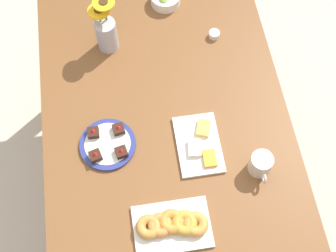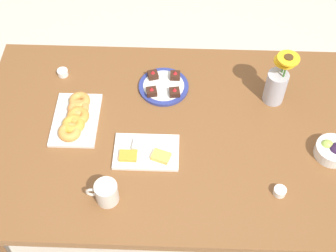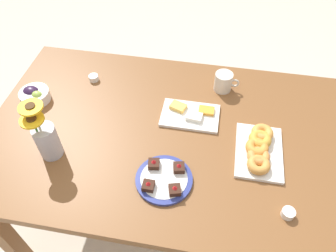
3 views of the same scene
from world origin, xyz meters
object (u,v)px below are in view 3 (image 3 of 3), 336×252
dining_table (168,144)px  croissant_platter (259,149)px  coffee_mug (224,82)px  jam_cup_berry (288,213)px  dessert_plate (164,179)px  flower_vase (46,139)px  grape_bowl (34,95)px  cheese_platter (190,115)px  jam_cup_honey (94,78)px

dining_table → croissant_platter: size_ratio=5.61×
coffee_mug → jam_cup_berry: 0.69m
dessert_plate → flower_vase: (-0.48, 0.05, 0.08)m
grape_bowl → croissant_platter: (1.04, -0.13, -0.01)m
jam_cup_berry → coffee_mug: bearing=113.6°
flower_vase → cheese_platter: bearing=29.8°
jam_cup_berry → dessert_plate: (-0.46, 0.06, -0.00)m
croissant_platter → grape_bowl: bearing=172.8°
grape_bowl → flower_vase: 0.36m
grape_bowl → cheese_platter: size_ratio=0.53×
grape_bowl → flower_vase: size_ratio=0.52×
grape_bowl → croissant_platter: size_ratio=0.48×
jam_cup_honey → dining_table: bearing=-32.5°
dining_table → flower_vase: 0.52m
croissant_platter → jam_cup_honey: bearing=158.8°
dining_table → coffee_mug: size_ratio=13.30×
dessert_plate → jam_cup_berry: bearing=-7.8°
croissant_platter → jam_cup_honey: (-0.82, 0.32, -0.01)m
flower_vase → jam_cup_berry: bearing=-6.8°
cheese_platter → flower_vase: bearing=-150.2°
coffee_mug → flower_vase: (-0.67, -0.52, 0.05)m
cheese_platter → grape_bowl: bearing=-178.3°
jam_cup_honey → dessert_plate: bearing=-48.5°
jam_cup_honey → grape_bowl: bearing=-140.9°
croissant_platter → dessert_plate: bearing=-150.7°
grape_bowl → croissant_platter: 1.05m
dining_table → dessert_plate: bearing=-83.4°
croissant_platter → flower_vase: 0.86m
dining_table → jam_cup_honey: (-0.43, 0.27, 0.10)m
croissant_platter → cheese_platter: bearing=153.1°
coffee_mug → dessert_plate: (-0.19, -0.56, -0.04)m
coffee_mug → flower_vase: flower_vase is taller
coffee_mug → jam_cup_berry: (0.27, -0.63, -0.03)m
jam_cup_honey → cheese_platter: bearing=-17.5°
grape_bowl → flower_vase: (0.20, -0.28, 0.06)m
dining_table → cheese_platter: bearing=53.0°
croissant_platter → flower_vase: (-0.84, -0.15, 0.07)m
croissant_platter → jam_cup_honey: 0.88m
cheese_platter → coffee_mug: bearing=57.8°
dining_table → coffee_mug: bearing=56.1°
cheese_platter → jam_cup_honey: cheese_platter is taller
dining_table → croissant_platter: (0.39, -0.04, 0.11)m
dining_table → croissant_platter: croissant_platter is taller
dessert_plate → flower_vase: 0.49m
grape_bowl → jam_cup_berry: grape_bowl is taller
grape_bowl → dessert_plate: grape_bowl is taller
dining_table → flower_vase: (-0.45, -0.20, 0.18)m
croissant_platter → dining_table: bearing=173.7°
grape_bowl → cheese_platter: bearing=1.7°
cheese_platter → jam_cup_berry: 0.58m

